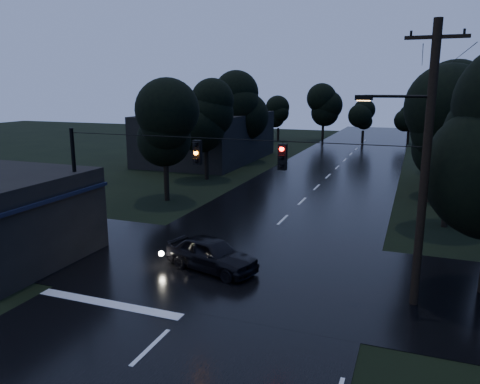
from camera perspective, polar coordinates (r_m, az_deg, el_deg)
The scene contains 14 objects.
main_road at distance 37.65m, azimuth 9.33°, elevation 0.55°, with size 12.00×120.00×0.02m, color black.
cross_street at distance 21.00m, azimuth -0.73°, elevation -9.16°, with size 60.00×9.00×0.02m, color black.
building_far_left at distance 51.02m, azimuth -3.91°, elevation 6.70°, with size 10.00×16.00×5.00m, color black.
utility_pole_main at distance 17.33m, azimuth 21.40°, elevation 3.33°, with size 3.50×0.30×10.00m.
utility_pole_far at distance 34.38m, azimuth 22.60°, elevation 5.16°, with size 2.00×0.30×7.50m.
anchor_pole_left at distance 23.04m, azimuth -19.34°, elevation -0.09°, with size 0.18×0.18×6.00m, color black.
span_signals at distance 18.53m, azimuth -0.31°, elevation 4.72°, with size 15.00×0.37×1.12m.
tree_left_a at distance 32.54m, azimuth -9.19°, elevation 8.01°, with size 3.92×3.92×8.26m.
tree_left_b at distance 39.88m, azimuth -4.20°, elevation 9.51°, with size 4.20×4.20×8.85m.
tree_left_c at distance 49.32m, azimuth 0.12°, elevation 10.59°, with size 4.48×4.48×9.44m.
tree_right_a at distance 28.28m, azimuth 24.62°, elevation 7.10°, with size 4.20×4.20×8.85m.
tree_right_b at distance 36.26m, azimuth 24.88°, elevation 8.66°, with size 4.48×4.48×9.44m.
tree_right_c at distance 46.26m, azimuth 24.88°, elevation 9.76°, with size 4.76×4.76×10.03m.
car at distance 20.51m, azimuth -3.48°, elevation -7.53°, with size 1.73×4.31×1.47m, color black.
Camera 1 is at (7.14, -6.13, 7.82)m, focal length 35.00 mm.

